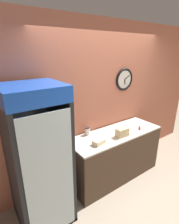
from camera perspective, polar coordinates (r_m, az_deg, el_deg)
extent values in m
plane|color=gray|center=(3.15, 19.78, -26.74)|extent=(14.00, 14.00, 0.00)
cube|color=#B7664C|center=(3.13, 4.60, 3.39)|extent=(5.20, 0.06, 2.70)
torus|color=black|center=(3.33, 11.31, 10.37)|extent=(0.41, 0.04, 0.41)
cylinder|color=silver|center=(3.33, 11.31, 10.37)|extent=(0.34, 0.01, 0.34)
cube|color=black|center=(3.33, 11.48, 9.61)|extent=(0.03, 0.01, 0.09)
cube|color=black|center=(3.36, 12.23, 11.01)|extent=(0.13, 0.01, 0.08)
cube|color=#4C3828|center=(3.29, 8.22, -13.79)|extent=(1.72, 0.61, 0.85)
cube|color=#BCB2A3|center=(3.07, 8.61, -6.96)|extent=(1.72, 0.61, 0.02)
cube|color=black|center=(2.68, -18.68, -12.39)|extent=(0.67, 0.04, 1.70)
cube|color=black|center=(2.35, -23.54, -17.98)|extent=(0.05, 0.71, 1.70)
cube|color=black|center=(2.49, -9.32, -14.05)|extent=(0.05, 0.71, 1.70)
cube|color=black|center=(2.96, -14.43, -29.24)|extent=(0.67, 0.71, 0.05)
cube|color=white|center=(2.65, -18.49, -12.67)|extent=(0.57, 0.02, 1.60)
cube|color=silver|center=(2.13, -12.57, -21.02)|extent=(0.57, 0.01, 1.60)
cube|color=blue|center=(1.99, -18.36, 6.10)|extent=(0.67, 0.64, 0.18)
cube|color=silver|center=(2.67, -15.00, -24.13)|extent=(0.55, 0.59, 0.01)
cube|color=silver|center=(2.47, -15.65, -19.00)|extent=(0.55, 0.59, 0.01)
cube|color=silver|center=(2.30, -16.36, -13.03)|extent=(0.55, 0.59, 0.01)
cube|color=silver|center=(2.15, -17.14, -6.17)|extent=(0.55, 0.59, 0.01)
cylinder|color=#B2231E|center=(1.86, -21.10, -8.81)|extent=(0.06, 0.06, 0.12)
cylinder|color=#B2231E|center=(1.82, -21.42, -6.50)|extent=(0.02, 0.02, 0.05)
cylinder|color=orange|center=(1.94, -11.72, -6.17)|extent=(0.07, 0.07, 0.14)
cylinder|color=orange|center=(1.90, -11.92, -3.52)|extent=(0.03, 0.03, 0.06)
cylinder|color=#72337F|center=(1.98, -9.23, -5.42)|extent=(0.07, 0.07, 0.14)
cylinder|color=#72337F|center=(1.94, -9.39, -2.69)|extent=(0.03, 0.03, 0.06)
cylinder|color=#B2231E|center=(2.25, -12.74, -20.92)|extent=(0.06, 0.06, 0.13)
cylinder|color=#B2231E|center=(2.19, -12.93, -19.07)|extent=(0.03, 0.03, 0.06)
cylinder|color=#B2BCCC|center=(2.02, -18.59, -15.70)|extent=(0.08, 0.08, 0.14)
cylinder|color=#B2BCCC|center=(1.97, -18.90, -13.38)|extent=(0.03, 0.03, 0.06)
cylinder|color=#5B2D19|center=(2.42, -15.13, -26.95)|extent=(0.07, 0.07, 0.17)
cylinder|color=#5B2D19|center=(2.33, -15.41, -24.93)|extent=(0.03, 0.03, 0.07)
cylinder|color=#B2BCCC|center=(2.49, -8.93, -25.18)|extent=(0.06, 0.06, 0.14)
cylinder|color=#B2BCCC|center=(2.42, -9.07, -23.50)|extent=(0.02, 0.02, 0.06)
cylinder|color=#5B2D19|center=(2.13, -9.00, -13.11)|extent=(0.07, 0.07, 0.13)
cylinder|color=#5B2D19|center=(2.08, -9.13, -11.02)|extent=(0.03, 0.03, 0.05)
cube|color=tan|center=(2.96, 10.57, -7.13)|extent=(0.22, 0.13, 0.07)
cube|color=tan|center=(2.93, 10.66, -5.89)|extent=(0.21, 0.12, 0.07)
cube|color=beige|center=(2.68, 3.03, -9.73)|extent=(0.21, 0.15, 0.07)
cube|color=silver|center=(3.48, 15.97, -3.97)|extent=(0.21, 0.19, 0.00)
cube|color=maroon|center=(3.31, 16.06, -5.03)|extent=(0.11, 0.10, 0.02)
cylinder|color=silver|center=(2.94, -0.67, -6.37)|extent=(0.09, 0.09, 0.12)
cylinder|color=#262628|center=(2.92, -0.68, -5.19)|extent=(0.08, 0.08, 0.01)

